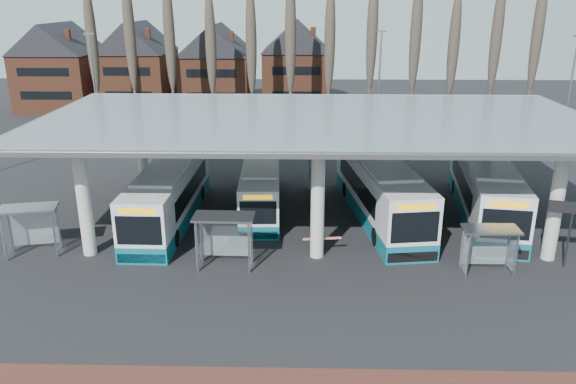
{
  "coord_description": "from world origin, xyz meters",
  "views": [
    {
      "loc": [
        -0.87,
        -24.27,
        12.85
      ],
      "look_at": [
        -1.62,
        7.0,
        1.99
      ],
      "focal_mm": 35.0,
      "sensor_mm": 36.0,
      "label": 1
    }
  ],
  "objects_px": {
    "shelter_1": "(225,229)",
    "bus_0": "(169,194)",
    "bus_1": "(261,185)",
    "shelter_2": "(489,240)",
    "bus_3": "(485,189)",
    "bus_2": "(380,190)",
    "shelter_0": "(30,219)"
  },
  "relations": [
    {
      "from": "bus_2",
      "to": "shelter_0",
      "type": "xyz_separation_m",
      "value": [
        -18.91,
        -5.73,
        0.21
      ]
    },
    {
      "from": "bus_3",
      "to": "shelter_0",
      "type": "distance_m",
      "value": 26.16
    },
    {
      "from": "bus_0",
      "to": "shelter_0",
      "type": "height_order",
      "value": "bus_0"
    },
    {
      "from": "bus_2",
      "to": "shelter_2",
      "type": "bearing_deg",
      "value": -67.84
    },
    {
      "from": "bus_0",
      "to": "shelter_2",
      "type": "distance_m",
      "value": 18.31
    },
    {
      "from": "shelter_1",
      "to": "shelter_2",
      "type": "distance_m",
      "value": 12.89
    },
    {
      "from": "shelter_1",
      "to": "bus_0",
      "type": "bearing_deg",
      "value": 125.46
    },
    {
      "from": "bus_3",
      "to": "shelter_1",
      "type": "distance_m",
      "value": 16.82
    },
    {
      "from": "bus_0",
      "to": "bus_3",
      "type": "distance_m",
      "value": 19.31
    },
    {
      "from": "bus_2",
      "to": "shelter_2",
      "type": "relative_size",
      "value": 5.05
    },
    {
      "from": "bus_1",
      "to": "shelter_2",
      "type": "xyz_separation_m",
      "value": [
        11.65,
        -9.1,
        0.36
      ]
    },
    {
      "from": "bus_3",
      "to": "shelter_2",
      "type": "distance_m",
      "value": 8.23
    },
    {
      "from": "bus_0",
      "to": "shelter_0",
      "type": "bearing_deg",
      "value": -140.27
    },
    {
      "from": "bus_3",
      "to": "shelter_1",
      "type": "relative_size",
      "value": 4.38
    },
    {
      "from": "bus_0",
      "to": "bus_3",
      "type": "relative_size",
      "value": 0.94
    },
    {
      "from": "shelter_1",
      "to": "bus_2",
      "type": "bearing_deg",
      "value": 40.36
    },
    {
      "from": "bus_2",
      "to": "bus_0",
      "type": "bearing_deg",
      "value": 175.87
    },
    {
      "from": "shelter_1",
      "to": "shelter_0",
      "type": "bearing_deg",
      "value": 174.6
    },
    {
      "from": "bus_0",
      "to": "bus_3",
      "type": "bearing_deg",
      "value": 4.68
    },
    {
      "from": "shelter_1",
      "to": "shelter_2",
      "type": "height_order",
      "value": "shelter_1"
    },
    {
      "from": "bus_1",
      "to": "shelter_1",
      "type": "height_order",
      "value": "bus_1"
    },
    {
      "from": "bus_2",
      "to": "bus_1",
      "type": "bearing_deg",
      "value": 159.85
    },
    {
      "from": "bus_3",
      "to": "bus_2",
      "type": "bearing_deg",
      "value": -167.92
    },
    {
      "from": "shelter_0",
      "to": "bus_0",
      "type": "bearing_deg",
      "value": 26.18
    },
    {
      "from": "bus_1",
      "to": "bus_2",
      "type": "relative_size",
      "value": 0.82
    },
    {
      "from": "bus_0",
      "to": "bus_1",
      "type": "height_order",
      "value": "bus_0"
    },
    {
      "from": "bus_3",
      "to": "shelter_2",
      "type": "height_order",
      "value": "bus_3"
    },
    {
      "from": "bus_1",
      "to": "shelter_2",
      "type": "bearing_deg",
      "value": -40.1
    },
    {
      "from": "bus_0",
      "to": "shelter_0",
      "type": "xyz_separation_m",
      "value": [
        -6.15,
        -4.94,
        0.31
      ]
    },
    {
      "from": "shelter_0",
      "to": "shelter_2",
      "type": "xyz_separation_m",
      "value": [
        23.2,
        -1.74,
        -0.15
      ]
    },
    {
      "from": "bus_1",
      "to": "shelter_1",
      "type": "xyz_separation_m",
      "value": [
        -1.23,
        -8.58,
        0.59
      ]
    },
    {
      "from": "bus_3",
      "to": "shelter_2",
      "type": "bearing_deg",
      "value": -97.52
    }
  ]
}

